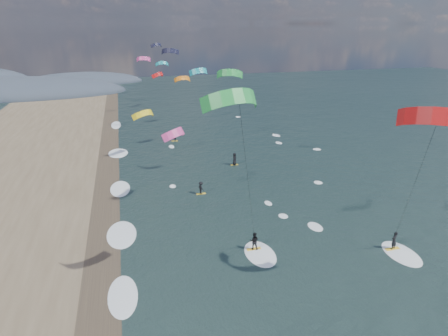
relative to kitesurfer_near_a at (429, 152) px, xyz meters
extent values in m
plane|color=black|center=(-9.85, -1.14, -11.11)|extent=(260.00, 260.00, 0.00)
cube|color=#382D23|center=(-21.85, 8.86, -11.11)|extent=(3.00, 240.00, 0.00)
ellipsoid|color=#3D4756|center=(-49.85, 98.86, -11.11)|extent=(64.00, 24.00, 10.00)
ellipsoid|color=#3D4756|center=(-31.85, 118.86, -11.11)|extent=(40.00, 18.00, 7.00)
cube|color=yellow|center=(3.18, 4.95, -11.08)|extent=(1.40, 0.42, 0.06)
imported|color=black|center=(3.18, 4.95, -10.19)|extent=(0.73, 0.60, 1.73)
ellipsoid|color=white|center=(3.48, 4.15, -11.11)|extent=(2.60, 4.20, 0.12)
cylinder|color=black|center=(1.18, 1.95, -3.60)|extent=(0.02, 0.02, 14.37)
cube|color=yellow|center=(-8.82, 8.15, -11.08)|extent=(1.30, 0.40, 0.06)
imported|color=black|center=(-8.82, 8.15, -10.22)|extent=(0.99, 0.90, 1.65)
ellipsoid|color=white|center=(-8.52, 7.35, -11.11)|extent=(2.60, 4.20, 0.12)
cylinder|color=black|center=(-10.57, 5.15, -3.01)|extent=(0.02, 0.02, 15.28)
cube|color=yellow|center=(-10.99, 20.83, -11.09)|extent=(1.10, 0.35, 0.05)
imported|color=black|center=(-10.99, 20.83, -10.31)|extent=(0.88, 1.11, 1.51)
cube|color=yellow|center=(-4.40, 29.15, -11.09)|extent=(1.10, 0.35, 0.05)
imported|color=black|center=(-4.40, 29.15, -10.18)|extent=(0.91, 1.02, 1.76)
cube|color=yellow|center=(-10.99, 43.01, -11.09)|extent=(1.10, 0.35, 0.05)
imported|color=black|center=(-10.99, 43.01, -10.16)|extent=(0.77, 0.77, 1.79)
ellipsoid|color=white|center=(-20.65, 4.86, -11.11)|extent=(2.40, 5.40, 0.11)
ellipsoid|color=white|center=(-20.65, 13.86, -11.11)|extent=(2.40, 5.40, 0.11)
ellipsoid|color=white|center=(-20.65, 24.86, -11.11)|extent=(2.40, 5.40, 0.11)
ellipsoid|color=white|center=(-20.65, 38.86, -11.11)|extent=(2.40, 5.40, 0.11)
ellipsoid|color=white|center=(-20.65, 56.86, -11.11)|extent=(2.40, 5.40, 0.11)
camera|label=1|loc=(-18.80, -18.73, 7.74)|focal=30.00mm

